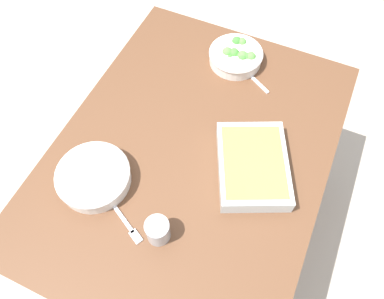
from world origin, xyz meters
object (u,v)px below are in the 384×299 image
at_px(stew_bowl, 94,177).
at_px(spoon_by_broccoli, 249,74).
at_px(baking_dish, 253,165).
at_px(drink_cup, 158,231).
at_px(spoon_by_stew, 101,191).
at_px(fork_on_table, 126,223).
at_px(broccoli_bowl, 236,56).

height_order(stew_bowl, spoon_by_broccoli, stew_bowl).
distance_m(baking_dish, drink_cup, 0.37).
relative_size(stew_bowl, spoon_by_stew, 1.54).
distance_m(drink_cup, spoon_by_broccoli, 0.71).
distance_m(stew_bowl, spoon_by_stew, 0.05).
bearing_deg(fork_on_table, broccoli_bowl, -5.10).
xyz_separation_m(baking_dish, spoon_by_broccoli, (0.39, 0.15, -0.03)).
bearing_deg(baking_dish, drink_cup, 150.67).
height_order(stew_bowl, broccoli_bowl, broccoli_bowl).
bearing_deg(drink_cup, broccoli_bowl, 2.93).
distance_m(broccoli_bowl, drink_cup, 0.75).
relative_size(baking_dish, spoon_by_stew, 2.36).
bearing_deg(fork_on_table, spoon_by_stew, 64.10).
bearing_deg(stew_bowl, fork_on_table, -118.02).
distance_m(broccoli_bowl, spoon_by_stew, 0.73).
distance_m(stew_bowl, spoon_by_broccoli, 0.70).
bearing_deg(fork_on_table, drink_cup, -85.21).
distance_m(spoon_by_stew, spoon_by_broccoli, 0.71).
bearing_deg(broccoli_bowl, fork_on_table, 174.90).
bearing_deg(baking_dish, stew_bowl, 118.59).
relative_size(baking_dish, fork_on_table, 2.21).
xyz_separation_m(broccoli_bowl, fork_on_table, (-0.76, 0.07, -0.03)).
relative_size(baking_dish, drink_cup, 4.29).
distance_m(broccoli_bowl, spoon_by_broccoli, 0.09).
xyz_separation_m(stew_bowl, baking_dish, (0.24, -0.45, 0.00)).
height_order(broccoli_bowl, baking_dish, broccoli_bowl).
relative_size(spoon_by_stew, spoon_by_broccoli, 0.96).
relative_size(broccoli_bowl, baking_dish, 0.58).
height_order(broccoli_bowl, spoon_by_stew, broccoli_bowl).
distance_m(baking_dish, fork_on_table, 0.44).
bearing_deg(spoon_by_stew, spoon_by_broccoli, -22.01).
bearing_deg(spoon_by_broccoli, drink_cup, 177.36).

